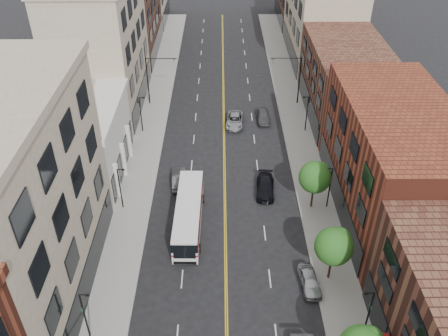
{
  "coord_description": "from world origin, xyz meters",
  "views": [
    {
      "loc": [
        -0.39,
        -15.26,
        33.2
      ],
      "look_at": [
        -0.11,
        24.38,
        5.0
      ],
      "focal_mm": 38.0,
      "sensor_mm": 36.0,
      "label": 1
    }
  ],
  "objects_px": {
    "car_parked_far": "(309,281)",
    "car_lane_a": "(265,187)",
    "city_bus": "(189,213)",
    "car_lane_b": "(235,120)",
    "car_lane_behind": "(179,179)",
    "car_lane_c": "(263,116)"
  },
  "relations": [
    {
      "from": "car_parked_far",
      "to": "car_lane_a",
      "type": "xyz_separation_m",
      "value": [
        -2.85,
        13.66,
        0.03
      ]
    },
    {
      "from": "city_bus",
      "to": "car_lane_b",
      "type": "bearing_deg",
      "value": 76.67
    },
    {
      "from": "car_parked_far",
      "to": "car_lane_behind",
      "type": "height_order",
      "value": "car_lane_behind"
    },
    {
      "from": "car_parked_far",
      "to": "car_lane_a",
      "type": "bearing_deg",
      "value": 96.57
    },
    {
      "from": "car_lane_behind",
      "to": "car_lane_b",
      "type": "relative_size",
      "value": 0.86
    },
    {
      "from": "car_lane_behind",
      "to": "car_lane_c",
      "type": "distance_m",
      "value": 18.06
    },
    {
      "from": "car_lane_behind",
      "to": "car_lane_b",
      "type": "xyz_separation_m",
      "value": [
        6.77,
        13.48,
        -0.02
      ]
    },
    {
      "from": "car_lane_behind",
      "to": "car_lane_a",
      "type": "xyz_separation_m",
      "value": [
        9.81,
        -1.58,
        -0.02
      ]
    },
    {
      "from": "car_lane_b",
      "to": "car_parked_far",
      "type": "bearing_deg",
      "value": -73.91
    },
    {
      "from": "car_parked_far",
      "to": "car_lane_b",
      "type": "xyz_separation_m",
      "value": [
        -5.9,
        28.72,
        0.02
      ]
    },
    {
      "from": "car_lane_a",
      "to": "car_lane_c",
      "type": "relative_size",
      "value": 1.13
    },
    {
      "from": "car_parked_far",
      "to": "car_lane_b",
      "type": "distance_m",
      "value": 29.32
    },
    {
      "from": "car_parked_far",
      "to": "car_lane_b",
      "type": "bearing_deg",
      "value": 96.39
    },
    {
      "from": "car_lane_a",
      "to": "car_lane_b",
      "type": "relative_size",
      "value": 0.96
    },
    {
      "from": "car_parked_far",
      "to": "car_lane_a",
      "type": "distance_m",
      "value": 13.95
    },
    {
      "from": "car_parked_far",
      "to": "car_lane_c",
      "type": "height_order",
      "value": "car_lane_c"
    },
    {
      "from": "city_bus",
      "to": "car_lane_a",
      "type": "height_order",
      "value": "city_bus"
    },
    {
      "from": "car_lane_behind",
      "to": "car_lane_a",
      "type": "bearing_deg",
      "value": 166.03
    },
    {
      "from": "car_parked_far",
      "to": "car_lane_a",
      "type": "height_order",
      "value": "car_lane_a"
    },
    {
      "from": "car_lane_b",
      "to": "car_lane_c",
      "type": "distance_m",
      "value": 4.13
    },
    {
      "from": "city_bus",
      "to": "car_lane_behind",
      "type": "relative_size",
      "value": 2.59
    },
    {
      "from": "car_lane_a",
      "to": "car_lane_c",
      "type": "bearing_deg",
      "value": 90.99
    }
  ]
}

